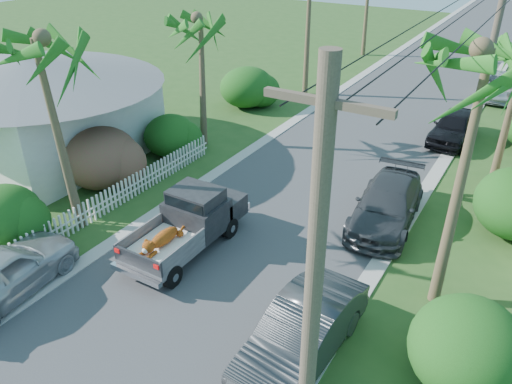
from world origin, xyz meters
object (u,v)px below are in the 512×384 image
Objects in this scene: utility_pole_b at (483,88)px; pickup_truck at (192,220)px; house_left at (36,111)px; palm_l_b at (199,19)px; parked_car_ln at (2,274)px; palm_r_a at (489,53)px; parked_car_rn at (301,333)px; utility_pole_a at (309,346)px; palm_l_a at (39,39)px; parked_car_rf at (454,127)px; parked_car_rm at (387,205)px; parked_car_rd at (500,86)px.

pickup_truck is at bearing -130.69° from utility_pole_b.
palm_l_b is at bearing 38.88° from house_left.
palm_r_a is (11.30, 6.78, 6.58)m from parked_car_ln.
parked_car_rn is 15.72m from palm_l_b.
utility_pole_a is at bearing -61.14° from parked_car_rn.
house_left reaches higher than pickup_truck.
palm_l_a reaches higher than house_left.
parked_car_rf is (5.84, 14.42, -0.23)m from pickup_truck.
palm_r_a is 20.04m from house_left.
parked_car_ln is at bearing -149.02° from palm_r_a.
parked_car_rm is (-0.21, 7.59, -0.03)m from parked_car_rn.
pickup_truck is 11.89m from utility_pole_b.
parked_car_rf is 0.87× the size of parked_car_rd.
utility_pole_b reaches higher than pickup_truck.
parked_car_rf is at bearing 104.86° from utility_pole_b.
parked_car_ln is 11.24m from house_left.
utility_pole_b reaches higher than palm_l_b.
parked_car_rf is 0.51× the size of house_left.
parked_car_rf is 0.51× the size of utility_pole_b.
parked_car_rn is 9.15m from parked_car_ln.
parked_car_rn is 11.81m from palm_l_a.
parked_car_rf is at bearing 34.73° from house_left.
utility_pole_a reaches higher than parked_car_ln.
parked_car_rf is 13.90m from palm_l_b.
utility_pole_a is at bearing -25.82° from house_left.
palm_l_a is at bearing -139.72° from utility_pole_b.
parked_car_rd is 0.61× the size of palm_r_a.
parked_car_rd is 0.59× the size of house_left.
palm_l_b is at bearing 131.53° from utility_pole_a.
parked_car_rn is 7.59m from parked_car_rm.
parked_car_rd is 0.59× the size of utility_pole_b.
parked_car_rn is at bearing -94.83° from parked_car_rd.
parked_car_ln is at bearing 173.46° from utility_pole_a.
utility_pole_a is at bearing -91.07° from parked_car_rd.
pickup_truck is 11.56m from house_left.
parked_car_rd is 30.38m from parked_car_ln.
palm_r_a is at bearing -77.36° from parked_car_rf.
parked_car_rn is 0.92× the size of parked_car_rd.
parked_car_rd is 30.16m from utility_pole_a.
parked_car_ln is 0.55× the size of utility_pole_b.
parked_car_rm is at bearing -14.55° from palm_l_b.
utility_pole_a is 15.00m from utility_pole_b.
palm_l_a is 9.05m from palm_l_b.
palm_r_a reaches higher than palm_l_a.
parked_car_rn is at bearing -99.01° from utility_pole_b.
utility_pole_a is 1.00× the size of utility_pole_b.
house_left is 19.70m from utility_pole_b.
utility_pole_a is at bearing -40.93° from pickup_truck.
utility_pole_b is at bearing 84.07° from parked_car_rn.
house_left is at bearing 149.53° from palm_l_a.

